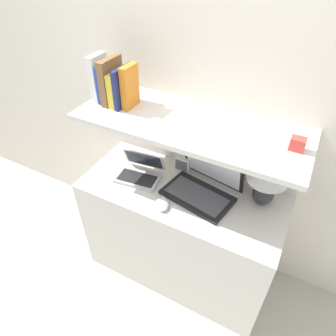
% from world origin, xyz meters
% --- Properties ---
extents(ground_plane, '(12.00, 12.00, 0.00)m').
position_xyz_m(ground_plane, '(0.00, 0.00, 0.00)').
color(ground_plane, '#B2AD9E').
extents(wall_back, '(6.00, 0.05, 2.40)m').
position_xyz_m(wall_back, '(0.00, 0.59, 1.20)').
color(wall_back, silver).
rests_on(wall_back, ground_plane).
extents(desk, '(1.20, 0.52, 0.77)m').
position_xyz_m(desk, '(0.00, 0.26, 0.38)').
color(desk, silver).
rests_on(desk, ground_plane).
extents(back_riser, '(1.20, 0.04, 1.17)m').
position_xyz_m(back_riser, '(0.00, 0.54, 0.59)').
color(back_riser, silver).
rests_on(back_riser, ground_plane).
extents(shelf, '(1.20, 0.47, 0.03)m').
position_xyz_m(shelf, '(0.00, 0.33, 1.19)').
color(shelf, silver).
rests_on(shelf, back_riser).
extents(table_lamp, '(0.22, 0.22, 0.32)m').
position_xyz_m(table_lamp, '(0.43, 0.39, 0.98)').
color(table_lamp, '#2D2D33').
rests_on(table_lamp, desk).
extents(laptop_large, '(0.43, 0.36, 0.24)m').
position_xyz_m(laptop_large, '(0.11, 0.31, 0.82)').
color(laptop_large, black).
rests_on(laptop_large, desk).
extents(laptop_small, '(0.28, 0.24, 0.15)m').
position_xyz_m(laptop_small, '(-0.28, 0.26, 0.80)').
color(laptop_small, silver).
rests_on(laptop_small, desk).
extents(computer_mouse, '(0.12, 0.13, 0.03)m').
position_xyz_m(computer_mouse, '(-0.04, 0.11, 0.79)').
color(computer_mouse, white).
rests_on(computer_mouse, desk).
extents(router_box, '(0.10, 0.05, 0.10)m').
position_xyz_m(router_box, '(-0.08, 0.44, 0.82)').
color(router_box, white).
rests_on(router_box, desk).
extents(book_white, '(0.04, 0.13, 0.25)m').
position_xyz_m(book_white, '(-0.55, 0.33, 1.33)').
color(book_white, silver).
rests_on(book_white, shelf).
extents(book_blue, '(0.02, 0.14, 0.21)m').
position_xyz_m(book_blue, '(-0.51, 0.33, 1.30)').
color(book_blue, '#284293').
rests_on(book_blue, shelf).
extents(book_brown, '(0.04, 0.17, 0.24)m').
position_xyz_m(book_brown, '(-0.47, 0.33, 1.32)').
color(book_brown, brown).
rests_on(book_brown, shelf).
extents(book_yellow, '(0.04, 0.17, 0.18)m').
position_xyz_m(book_yellow, '(-0.42, 0.33, 1.29)').
color(book_yellow, gold).
rests_on(book_yellow, shelf).
extents(book_navy, '(0.02, 0.18, 0.21)m').
position_xyz_m(book_navy, '(-0.39, 0.33, 1.31)').
color(book_navy, navy).
rests_on(book_navy, shelf).
extents(book_orange, '(0.04, 0.12, 0.23)m').
position_xyz_m(book_orange, '(-0.35, 0.33, 1.31)').
color(book_orange, orange).
rests_on(book_orange, shelf).
extents(shelf_gadget, '(0.06, 0.05, 0.06)m').
position_xyz_m(shelf_gadget, '(0.52, 0.33, 1.23)').
color(shelf_gadget, '#CC3D33').
rests_on(shelf_gadget, shelf).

